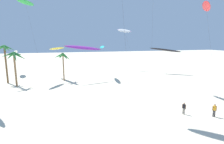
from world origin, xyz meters
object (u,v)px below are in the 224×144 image
at_px(flying_kite_3, 25,2).
at_px(flying_kite_8, 15,53).
at_px(flying_kite_0, 83,48).
at_px(flying_kite_2, 56,49).
at_px(palm_tree_2, 5,53).
at_px(flying_kite_11, 165,50).
at_px(palm_tree_3, 14,58).
at_px(person_foreground_walker, 214,110).
at_px(flying_kite_1, 124,31).
at_px(flying_kite_9, 206,7).
at_px(flying_kite_10, 102,47).
at_px(palm_tree_4, 63,58).
at_px(person_near_left, 184,108).

relative_size(flying_kite_3, flying_kite_8, 1.56).
xyz_separation_m(flying_kite_0, flying_kite_2, (-6.08, 3.68, -0.27)).
xyz_separation_m(palm_tree_2, flying_kite_11, (40.83, 0.80, -0.03)).
bearing_deg(flying_kite_0, flying_kite_2, 148.86).
height_order(palm_tree_3, person_foreground_walker, palm_tree_3).
distance_m(palm_tree_2, flying_kite_3, 12.70).
bearing_deg(flying_kite_1, flying_kite_9, -83.27).
height_order(flying_kite_1, flying_kite_9, flying_kite_9).
bearing_deg(flying_kite_9, flying_kite_0, 140.71).
xyz_separation_m(flying_kite_2, flying_kite_11, (30.12, -0.76, -0.72)).
distance_m(flying_kite_10, flying_kite_11, 19.28).
bearing_deg(palm_tree_3, palm_tree_4, 14.67).
xyz_separation_m(person_foreground_walker, person_near_left, (-3.08, 1.76, -0.06)).
height_order(flying_kite_0, flying_kite_3, flying_kite_3).
bearing_deg(flying_kite_3, person_foreground_walker, -51.36).
bearing_deg(flying_kite_2, flying_kite_8, 140.45).
height_order(flying_kite_9, person_foreground_walker, flying_kite_9).
xyz_separation_m(palm_tree_3, palm_tree_4, (9.58, 2.51, -0.30)).
height_order(flying_kite_9, flying_kite_10, flying_kite_9).
distance_m(palm_tree_3, palm_tree_4, 9.91).
bearing_deg(palm_tree_3, flying_kite_2, 32.37).
xyz_separation_m(flying_kite_9, flying_kite_11, (4.78, 18.67, -8.42)).
height_order(flying_kite_2, flying_kite_9, flying_kite_9).
height_order(palm_tree_4, flying_kite_10, flying_kite_10).
height_order(flying_kite_8, person_foreground_walker, flying_kite_8).
height_order(palm_tree_4, flying_kite_0, flying_kite_0).
bearing_deg(palm_tree_4, flying_kite_2, 117.85).
distance_m(palm_tree_2, palm_tree_4, 12.24).
distance_m(palm_tree_4, flying_kite_9, 30.78).
relative_size(flying_kite_2, flying_kite_3, 0.65).
height_order(palm_tree_3, flying_kite_1, flying_kite_1).
bearing_deg(flying_kite_11, flying_kite_2, 178.55).
bearing_deg(flying_kite_1, flying_kite_10, -129.87).
xyz_separation_m(flying_kite_2, person_foreground_walker, (18.53, -29.15, -6.58)).
xyz_separation_m(flying_kite_3, person_foreground_walker, (24.80, -31.03, -17.29)).
distance_m(flying_kite_3, flying_kite_10, 20.51).
xyz_separation_m(flying_kite_8, person_near_left, (26.37, -36.40, -5.21)).
bearing_deg(person_foreground_walker, palm_tree_3, 138.08).
distance_m(palm_tree_3, person_near_left, 32.80).
relative_size(flying_kite_8, flying_kite_10, 1.31).
height_order(flying_kite_0, flying_kite_2, flying_kite_0).
bearing_deg(palm_tree_2, flying_kite_10, -2.12).
height_order(palm_tree_4, flying_kite_11, flying_kite_11).
bearing_deg(flying_kite_1, flying_kite_2, -153.96).
relative_size(flying_kite_1, person_foreground_walker, 8.14).
relative_size(flying_kite_0, person_near_left, 5.64).
xyz_separation_m(palm_tree_4, flying_kite_10, (9.52, 0.31, 2.35)).
distance_m(flying_kite_3, flying_kite_8, 14.82).
bearing_deg(person_foreground_walker, palm_tree_2, 136.66).
distance_m(palm_tree_4, person_foreground_walker, 31.87).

